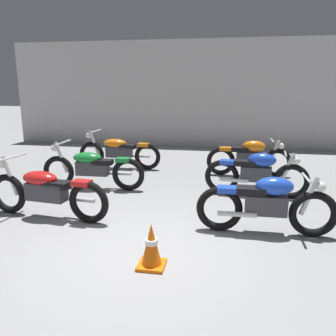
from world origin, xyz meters
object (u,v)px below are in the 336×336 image
motorcycle_right_row_2 (249,157)px  motorcycle_left_row_1 (92,167)px  motorcycle_left_row_2 (119,151)px  motorcycle_left_row_0 (46,191)px  motorcycle_right_row_0 (267,203)px  motorcycle_right_row_1 (256,173)px  traffic_cone (151,246)px

motorcycle_right_row_2 → motorcycle_left_row_1: bearing=-152.9°
motorcycle_left_row_1 → motorcycle_right_row_2: (3.23, 1.65, 0.01)m
motorcycle_left_row_2 → motorcycle_left_row_1: bearing=-88.8°
motorcycle_left_row_0 → motorcycle_right_row_2: 4.69m
motorcycle_right_row_0 → motorcycle_right_row_1: same height
motorcycle_left_row_0 → traffic_cone: size_ratio=4.01×
motorcycle_left_row_2 → traffic_cone: bearing=-67.7°
motorcycle_right_row_0 → motorcycle_right_row_2: 3.33m
motorcycle_right_row_1 → motorcycle_right_row_2: bearing=92.2°
motorcycle_left_row_2 → motorcycle_right_row_1: bearing=-27.6°
motorcycle_left_row_0 → motorcycle_left_row_1: (0.10, 1.65, 0.00)m
motorcycle_right_row_1 → traffic_cone: bearing=-114.8°
traffic_cone → motorcycle_right_row_0: bearing=40.7°
motorcycle_left_row_2 → motorcycle_right_row_2: (3.27, -0.21, 0.01)m
motorcycle_left_row_2 → motorcycle_right_row_2: size_ratio=1.10×
motorcycle_right_row_1 → motorcycle_left_row_0: bearing=-152.4°
motorcycle_left_row_1 → motorcycle_left_row_2: (-0.04, 1.86, 0.00)m
motorcycle_left_row_2 → motorcycle_right_row_0: size_ratio=1.10×
motorcycle_left_row_0 → motorcycle_right_row_1: 3.82m
motorcycle_left_row_2 → motorcycle_right_row_2: motorcycle_left_row_2 is taller
motorcycle_left_row_0 → motorcycle_left_row_2: same height
motorcycle_right_row_1 → traffic_cone: (-1.38, -3.00, -0.20)m
motorcycle_left_row_2 → traffic_cone: (1.94, -4.74, -0.19)m
motorcycle_left_row_0 → traffic_cone: (2.01, -1.23, -0.19)m
motorcycle_left_row_1 → motorcycle_left_row_2: same height
motorcycle_left_row_2 → motorcycle_right_row_0: bearing=-46.6°
motorcycle_left_row_1 → traffic_cone: motorcycle_left_row_1 is taller
traffic_cone → motorcycle_left_row_0: bearing=148.5°
motorcycle_left_row_2 → traffic_cone: motorcycle_left_row_2 is taller
traffic_cone → motorcycle_left_row_2: bearing=112.3°
motorcycle_right_row_0 → motorcycle_left_row_0: bearing=179.6°
motorcycle_left_row_1 → motorcycle_left_row_2: bearing=91.2°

